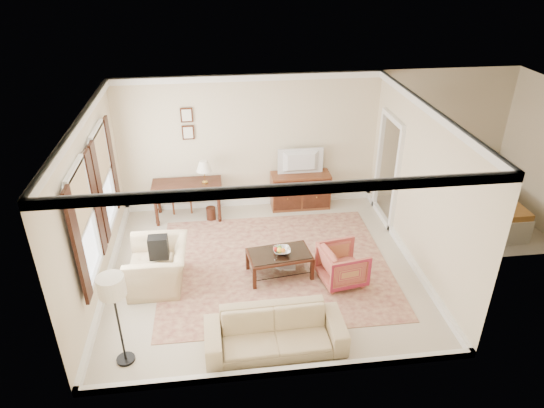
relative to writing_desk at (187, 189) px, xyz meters
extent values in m
cube|color=beige|center=(1.36, -2.04, -0.68)|extent=(5.50, 5.00, 0.01)
cube|color=white|center=(1.36, -2.04, 2.22)|extent=(5.50, 5.00, 0.01)
cube|color=beige|center=(1.36, 0.46, 0.77)|extent=(5.50, 0.01, 2.90)
cube|color=beige|center=(1.36, -4.54, 0.77)|extent=(5.50, 0.01, 2.90)
cube|color=beige|center=(-1.39, -2.04, 0.77)|extent=(0.01, 5.00, 2.90)
cube|color=beige|center=(4.11, -2.04, 0.77)|extent=(0.01, 5.00, 2.90)
cube|color=beige|center=(5.61, -0.89, -0.68)|extent=(3.00, 2.70, 0.01)
cube|color=beige|center=(7.11, -0.89, 0.77)|extent=(0.01, 2.70, 2.90)
cube|color=maroon|center=(1.58, -1.98, -0.67)|extent=(4.12, 3.53, 0.01)
cube|color=#401D12|center=(0.00, 0.00, 0.08)|extent=(1.44, 0.72, 0.05)
cylinder|color=#401D12|center=(-0.64, -0.28, -0.31)|extent=(0.07, 0.07, 0.74)
cylinder|color=#401D12|center=(0.64, -0.28, -0.31)|extent=(0.07, 0.07, 0.74)
cylinder|color=#401D12|center=(-0.64, 0.28, -0.31)|extent=(0.07, 0.07, 0.74)
cylinder|color=#401D12|center=(0.64, 0.28, -0.31)|extent=(0.07, 0.07, 0.74)
cube|color=brown|center=(2.43, 0.18, -0.28)|extent=(1.28, 0.49, 0.79)
imported|color=black|center=(2.43, 0.16, 0.57)|extent=(0.93, 0.53, 0.12)
cube|color=#401D12|center=(1.63, -2.25, -0.26)|extent=(1.15, 0.76, 0.04)
cube|color=silver|center=(1.63, -2.25, -0.22)|extent=(1.09, 0.70, 0.01)
cube|color=silver|center=(1.63, -2.25, -0.52)|extent=(1.06, 0.67, 0.02)
cube|color=#401D12|center=(1.16, -2.60, -0.47)|extent=(0.07, 0.07, 0.42)
cube|color=#401D12|center=(2.17, -2.47, -0.47)|extent=(0.07, 0.07, 0.42)
cube|color=#401D12|center=(1.09, -2.03, -0.47)|extent=(0.07, 0.07, 0.42)
cube|color=#401D12|center=(2.10, -1.91, -0.47)|extent=(0.07, 0.07, 0.42)
imported|color=silver|center=(1.67, -2.25, -0.17)|extent=(0.42, 0.42, 0.10)
imported|color=brown|center=(1.54, -2.28, -0.50)|extent=(0.23, 0.22, 0.38)
imported|color=brown|center=(1.71, -2.22, -0.50)|extent=(0.28, 0.08, 0.38)
imported|color=#9B213B|center=(2.68, -2.57, -0.31)|extent=(0.79, 0.82, 0.74)
imported|color=tan|center=(-0.44, -2.24, -0.18)|extent=(0.76, 1.15, 0.99)
cube|color=black|center=(-0.40, -2.21, 0.07)|extent=(0.25, 0.34, 0.40)
imported|color=tan|center=(1.33, -3.98, -0.29)|extent=(2.01, 0.62, 0.78)
cylinder|color=black|center=(-0.80, -3.97, -0.66)|extent=(0.26, 0.26, 0.04)
cylinder|color=black|center=(-0.80, -3.97, -0.05)|extent=(0.03, 0.03, 1.22)
cylinder|color=silver|center=(-0.80, -3.97, 0.63)|extent=(0.36, 0.36, 0.28)
camera|label=1|loc=(0.64, -9.14, 4.53)|focal=32.00mm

